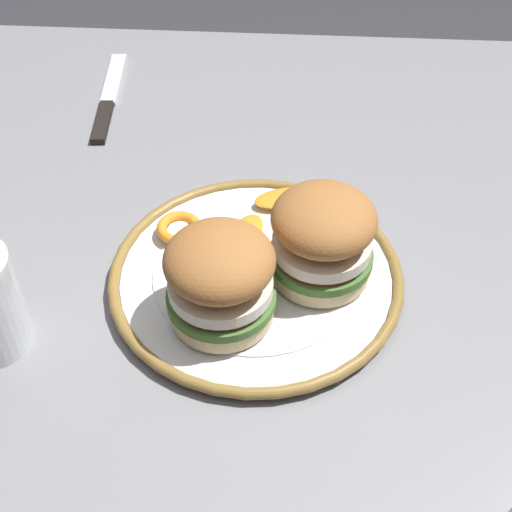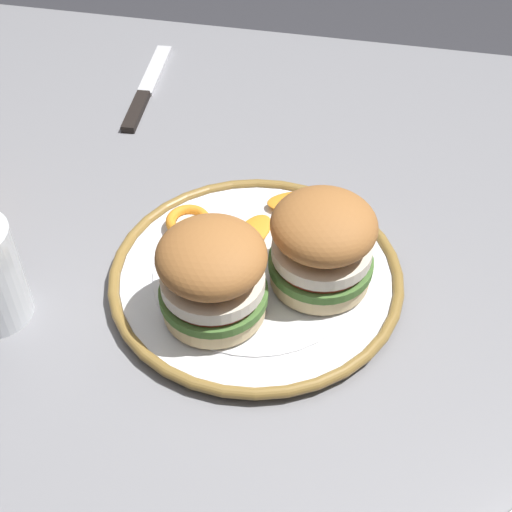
{
  "view_description": "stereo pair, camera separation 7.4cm",
  "coord_description": "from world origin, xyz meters",
  "px_view_note": "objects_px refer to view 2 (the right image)",
  "views": [
    {
      "loc": [
        0.01,
        0.58,
        1.32
      ],
      "look_at": [
        0.05,
        0.05,
        0.79
      ],
      "focal_mm": 51.43,
      "sensor_mm": 36.0,
      "label": 1
    },
    {
      "loc": [
        -0.06,
        0.57,
        1.32
      ],
      "look_at": [
        0.05,
        0.05,
        0.79
      ],
      "focal_mm": 51.43,
      "sensor_mm": 36.0,
      "label": 2
    }
  ],
  "objects_px": {
    "table_knife": "(145,93)",
    "dinner_plate": "(256,276)",
    "dining_table": "(303,312)",
    "sandwich_half_left": "(322,243)",
    "sandwich_half_right": "(212,274)"
  },
  "relations": [
    {
      "from": "dining_table",
      "to": "sandwich_half_left",
      "type": "height_order",
      "value": "sandwich_half_left"
    },
    {
      "from": "sandwich_half_left",
      "to": "table_knife",
      "type": "distance_m",
      "value": 0.44
    },
    {
      "from": "dining_table",
      "to": "sandwich_half_right",
      "type": "relative_size",
      "value": 9.04
    },
    {
      "from": "sandwich_half_left",
      "to": "sandwich_half_right",
      "type": "distance_m",
      "value": 0.12
    },
    {
      "from": "dining_table",
      "to": "table_knife",
      "type": "relative_size",
      "value": 5.63
    },
    {
      "from": "dining_table",
      "to": "dinner_plate",
      "type": "bearing_deg",
      "value": 49.72
    },
    {
      "from": "sandwich_half_right",
      "to": "table_knife",
      "type": "distance_m",
      "value": 0.43
    },
    {
      "from": "dining_table",
      "to": "dinner_plate",
      "type": "distance_m",
      "value": 0.13
    },
    {
      "from": "dinner_plate",
      "to": "sandwich_half_right",
      "type": "xyz_separation_m",
      "value": [
        0.03,
        0.06,
        0.06
      ]
    },
    {
      "from": "dining_table",
      "to": "sandwich_half_left",
      "type": "xyz_separation_m",
      "value": [
        -0.02,
        0.05,
        0.17
      ]
    },
    {
      "from": "sandwich_half_left",
      "to": "dinner_plate",
      "type": "bearing_deg",
      "value": 2.98
    },
    {
      "from": "table_knife",
      "to": "dinner_plate",
      "type": "bearing_deg",
      "value": 125.1
    },
    {
      "from": "dinner_plate",
      "to": "sandwich_half_right",
      "type": "bearing_deg",
      "value": 63.05
    },
    {
      "from": "dining_table",
      "to": "sandwich_half_left",
      "type": "distance_m",
      "value": 0.18
    },
    {
      "from": "dining_table",
      "to": "sandwich_half_right",
      "type": "xyz_separation_m",
      "value": [
        0.08,
        0.11,
        0.17
      ]
    }
  ]
}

